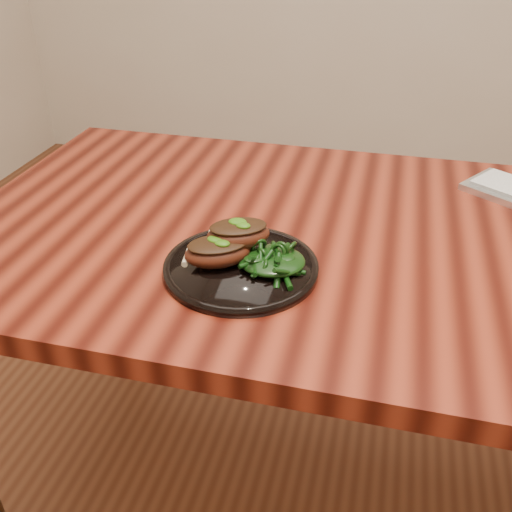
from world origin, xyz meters
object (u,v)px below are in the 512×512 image
(desk, at_px, (385,277))
(plate, at_px, (241,267))
(lamb_chop_front, at_px, (217,251))
(greens_heap, at_px, (271,256))

(desk, height_order, plate, plate)
(lamb_chop_front, bearing_deg, desk, 33.24)
(plate, bearing_deg, desk, 35.74)
(desk, height_order, lamb_chop_front, lamb_chop_front)
(desk, height_order, greens_heap, greens_heap)
(lamb_chop_front, relative_size, greens_heap, 1.16)
(desk, relative_size, plate, 6.42)
(plate, bearing_deg, greens_heap, 5.19)
(plate, xyz_separation_m, lamb_chop_front, (-0.04, -0.01, 0.03))
(desk, bearing_deg, plate, -144.26)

